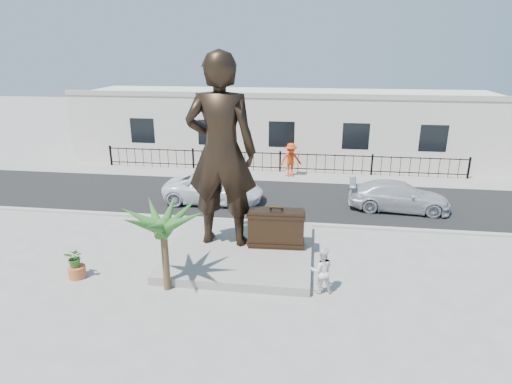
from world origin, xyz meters
The scene contains 16 objects.
ground centered at (0.00, 0.00, 0.00)m, with size 100.00×100.00×0.00m, color #9E9991.
street centered at (0.00, 8.00, 0.01)m, with size 40.00×7.00×0.01m, color black.
curb centered at (0.00, 4.50, 0.06)m, with size 40.00×0.25×0.12m, color #A5A399.
far_sidewalk centered at (0.00, 12.00, 0.01)m, with size 40.00×2.50×0.02m, color #9E9991.
plinth centered at (-0.50, 1.50, 0.15)m, with size 5.20×5.20×0.30m, color gray.
fence centered at (0.00, 12.80, 0.60)m, with size 22.00×0.10×1.20m, color black.
building centered at (0.00, 17.00, 2.20)m, with size 28.00×7.00×4.40m, color silver.
statue centered at (-1.24, 1.89, 3.78)m, with size 2.54×1.67×6.97m, color black.
suitcase centered at (0.78, 1.76, 1.01)m, with size 2.02×0.64×1.42m, color black.
tourist centered at (2.43, -0.69, 0.75)m, with size 0.73×0.57×1.50m, color white.
car_white centered at (-2.79, 6.94, 0.69)m, with size 2.24×4.86×1.35m, color white.
car_silver centered at (6.07, 7.06, 0.68)m, with size 1.87×4.61×1.34m, color #B7B8BC.
worker centered at (0.71, 11.83, 1.02)m, with size 1.30×0.74×2.01m, color red.
palm_tree centered at (-2.40, -1.20, 0.00)m, with size 1.80×1.80×3.20m, color #275920, non-canonical shape.
planter centered at (-5.63, -0.91, 0.20)m, with size 0.56×0.56×0.40m, color #B95A31.
shrub centered at (-5.63, -0.91, 0.73)m, with size 0.60×0.52×0.67m, color #2E5D1E.
Camera 1 is at (2.02, -12.61, 7.31)m, focal length 30.00 mm.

